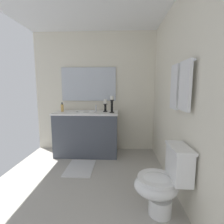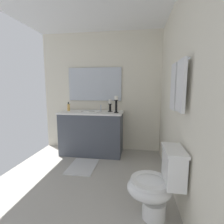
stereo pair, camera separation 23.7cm
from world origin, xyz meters
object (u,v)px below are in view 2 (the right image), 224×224
candle_holder_short (110,105)px  towel_center (181,86)px  vanity_cabinet (92,133)px  sink_basin (92,114)px  mirror (95,84)px  towel_near_vanity (174,87)px  towel_bar (180,63)px  toilet (157,184)px  soap_bottle (69,107)px  candle_holder_tall (116,104)px  bath_mat (82,166)px

candle_holder_short → towel_center: (1.54, 0.94, 0.36)m
vanity_cabinet → sink_basin: size_ratio=3.09×
mirror → towel_near_vanity: mirror is taller
towel_bar → towel_center: 0.28m
toilet → towel_near_vanity: (-0.42, 0.20, 0.97)m
soap_bottle → towel_near_vanity: towel_near_vanity is taller
mirror → candle_holder_short: (0.22, 0.37, -0.41)m
towel_center → toilet: bearing=-62.7°
sink_basin → towel_bar: towel_bar is taller
candle_holder_short → towel_near_vanity: 1.58m
candle_holder_short → towel_near_vanity: size_ratio=0.46×
sink_basin → toilet: (1.59, 1.10, -0.45)m
soap_bottle → towel_bar: (1.37, 1.82, 0.65)m
candle_holder_tall → soap_bottle: (-0.12, -1.00, -0.09)m
towel_bar → towel_near_vanity: 0.29m
soap_bottle → toilet: bearing=44.4°
candle_holder_tall → candle_holder_short: bearing=-132.6°
soap_bottle → towel_center: towel_center is taller
vanity_cabinet → candle_holder_short: 0.67m
candle_holder_short → toilet: size_ratio=0.32×
vanity_cabinet → soap_bottle: 0.71m
candle_holder_tall → bath_mat: bearing=-42.0°
mirror → towel_near_vanity: size_ratio=2.14×
sink_basin → mirror: size_ratio=0.36×
toilet → towel_center: 1.01m
sink_basin → towel_center: bearing=41.4°
mirror → towel_center: (1.76, 1.31, -0.05)m
sink_basin → toilet: bearing=34.8°
candle_holder_short → towel_bar: towel_bar is taller
mirror → candle_holder_short: mirror is taller
candle_holder_tall → towel_center: 1.66m
soap_bottle → towel_bar: size_ratio=0.28×
toilet → soap_bottle: bearing=-135.6°
candle_holder_tall → soap_bottle: candle_holder_tall is taller
mirror → toilet: 2.40m
candle_holder_short → towel_bar: (1.38, 0.96, 0.59)m
mirror → towel_center: bearing=36.6°
sink_basin → candle_holder_tall: 0.55m
towel_bar → candle_holder_short: bearing=-145.2°
sink_basin → soap_bottle: (-0.05, -0.50, 0.11)m
mirror → soap_bottle: (0.23, -0.50, -0.47)m
candle_holder_tall → towel_bar: bearing=33.2°
toilet → towel_near_vanity: 1.08m
candle_holder_short → bath_mat: bearing=-28.1°
toilet → bath_mat: toilet is taller
candle_holder_tall → soap_bottle: bearing=-96.6°
vanity_cabinet → mirror: 1.01m
soap_bottle → toilet: 2.36m
mirror → towel_bar: mirror is taller
mirror → soap_bottle: size_ratio=6.26×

